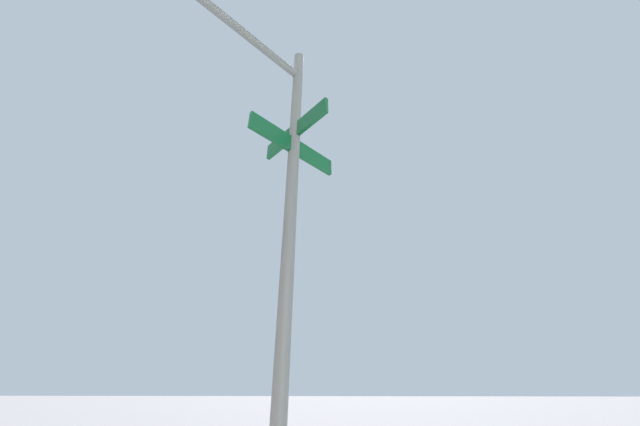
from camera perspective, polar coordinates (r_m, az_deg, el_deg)
name	(u,v)px	position (r m, az deg, el deg)	size (l,w,h in m)	color
traffic_signal_near	(166,73)	(2.91, -27.14, 22.57)	(2.57, 2.63, 5.52)	slate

